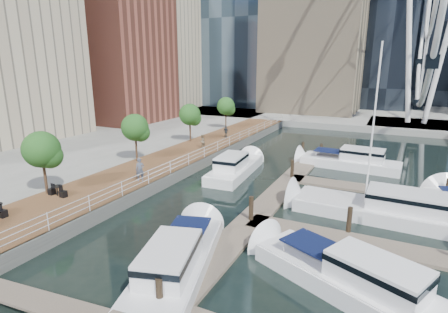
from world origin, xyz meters
TOP-DOWN VIEW (x-y plane):
  - ground at (0.00, 0.00)m, footprint 520.00×520.00m
  - boardwalk at (-9.00, 15.00)m, footprint 6.00×60.00m
  - seawall at (-6.00, 15.00)m, footprint 0.25×60.00m
  - land_far at (0.00, 102.00)m, footprint 200.00×114.00m
  - pier at (14.00, 52.00)m, footprint 14.00×12.00m
  - railing at (-6.10, 15.00)m, footprint 0.10×60.00m
  - floating_docks at (7.97, 9.98)m, footprint 16.00×34.00m
  - midrise_condos at (-33.57, 26.82)m, footprint 19.00×67.00m
  - street_trees at (-11.40, 14.00)m, footprint 2.60×42.60m
  - yacht_foreground at (9.79, 3.15)m, footprint 10.61×6.80m
  - pedestrian_near at (-7.12, 9.27)m, footprint 0.81×0.79m
  - pedestrian_mid at (-8.33, 21.49)m, footprint 0.71×0.84m
  - pedestrian_far at (-8.54, 28.12)m, footprint 0.93×0.53m
  - moored_yachts at (9.42, 11.73)m, footprint 23.44×34.31m

SIDE VIEW (x-z plane):
  - ground at x=0.00m, z-range 0.00..0.00m
  - yacht_foreground at x=9.79m, z-range -1.07..1.07m
  - moored_yachts at x=9.42m, z-range -5.75..5.75m
  - floating_docks at x=7.97m, z-range -0.81..1.79m
  - boardwalk at x=-9.00m, z-range 0.00..1.00m
  - seawall at x=-6.00m, z-range 0.00..1.00m
  - land_far at x=0.00m, z-range 0.00..1.00m
  - pier at x=14.00m, z-range 0.00..1.00m
  - railing at x=-6.10m, z-range 1.00..2.05m
  - pedestrian_far at x=-8.54m, z-range 1.00..2.50m
  - pedestrian_mid at x=-8.33m, z-range 1.00..2.56m
  - pedestrian_near at x=-7.12m, z-range 1.00..2.88m
  - street_trees at x=-11.40m, z-range 1.99..6.59m
  - midrise_condos at x=-33.57m, z-range -0.58..27.42m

